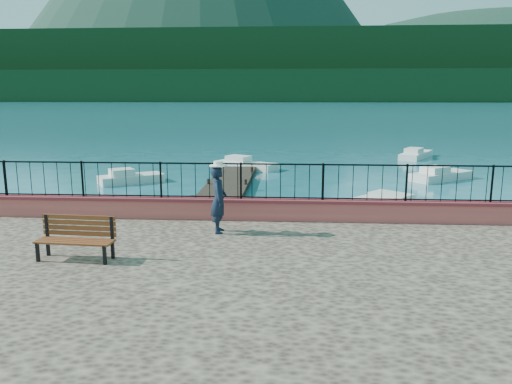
# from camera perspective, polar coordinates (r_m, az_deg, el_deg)

# --- Properties ---
(ground) EXTENTS (2000.00, 2000.00, 0.00)m
(ground) POSITION_cam_1_polar(r_m,az_deg,el_deg) (10.60, -2.01, -14.42)
(ground) COLOR #19596B
(ground) RESTS_ON ground
(parapet) EXTENTS (28.00, 0.46, 0.58)m
(parapet) POSITION_cam_1_polar(r_m,az_deg,el_deg) (13.60, -0.46, -1.95)
(parapet) COLOR #CD5A4A
(parapet) RESTS_ON promenade
(railing) EXTENTS (27.00, 0.05, 0.95)m
(railing) POSITION_cam_1_polar(r_m,az_deg,el_deg) (13.45, -0.47, 1.22)
(railing) COLOR black
(railing) RESTS_ON parapet
(dock) EXTENTS (2.00, 16.00, 0.30)m
(dock) POSITION_cam_1_polar(r_m,az_deg,el_deg) (22.16, -3.99, -0.39)
(dock) COLOR #2D231C
(dock) RESTS_ON ground
(far_forest) EXTENTS (900.00, 60.00, 18.00)m
(far_forest) POSITION_cam_1_polar(r_m,az_deg,el_deg) (309.54, 3.77, 11.95)
(far_forest) COLOR black
(far_forest) RESTS_ON ground
(foothills) EXTENTS (900.00, 120.00, 44.00)m
(foothills) POSITION_cam_1_polar(r_m,az_deg,el_deg) (369.92, 3.83, 13.83)
(foothills) COLOR black
(foothills) RESTS_ON ground
(companion_hill) EXTENTS (448.00, 384.00, 180.00)m
(companion_hill) POSITION_cam_1_polar(r_m,az_deg,el_deg) (610.18, 25.29, 9.68)
(companion_hill) COLOR #142D23
(companion_hill) RESTS_ON ground
(park_bench) EXTENTS (1.63, 0.64, 0.89)m
(park_bench) POSITION_cam_1_polar(r_m,az_deg,el_deg) (11.00, -19.86, -5.90)
(park_bench) COLOR black
(park_bench) RESTS_ON promenade
(person) EXTENTS (0.45, 0.64, 1.66)m
(person) POSITION_cam_1_polar(r_m,az_deg,el_deg) (12.25, -4.29, -0.86)
(person) COLOR black
(person) RESTS_ON promenade
(hat) EXTENTS (0.44, 0.44, 0.12)m
(hat) POSITION_cam_1_polar(r_m,az_deg,el_deg) (12.10, -4.35, 3.26)
(hat) COLOR white
(hat) RESTS_ON person
(boat_0) EXTENTS (3.55, 1.82, 0.80)m
(boat_0) POSITION_cam_1_polar(r_m,az_deg,el_deg) (19.97, -20.73, -1.64)
(boat_0) COLOR silver
(boat_0) RESTS_ON ground
(boat_1) EXTENTS (4.10, 3.91, 0.80)m
(boat_1) POSITION_cam_1_polar(r_m,az_deg,el_deg) (19.85, 16.73, -1.46)
(boat_1) COLOR silver
(boat_1) RESTS_ON ground
(boat_2) EXTENTS (3.80, 3.25, 0.80)m
(boat_2) POSITION_cam_1_polar(r_m,az_deg,el_deg) (28.75, 20.46, 2.10)
(boat_2) COLOR silver
(boat_2) RESTS_ON ground
(boat_3) EXTENTS (3.42, 2.89, 0.80)m
(boat_3) POSITION_cam_1_polar(r_m,az_deg,el_deg) (26.83, -14.08, 1.87)
(boat_3) COLOR silver
(boat_3) RESTS_ON ground
(boat_4) EXTENTS (4.11, 3.14, 0.80)m
(boat_4) POSITION_cam_1_polar(r_m,az_deg,el_deg) (30.95, -1.12, 3.40)
(boat_4) COLOR silver
(boat_4) RESTS_ON ground
(boat_5) EXTENTS (3.25, 4.43, 0.80)m
(boat_5) POSITION_cam_1_polar(r_m,az_deg,el_deg) (38.10, 17.84, 4.33)
(boat_5) COLOR silver
(boat_5) RESTS_ON ground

